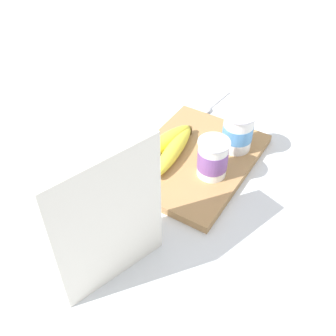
{
  "coord_description": "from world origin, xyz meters",
  "views": [
    {
      "loc": [
        0.6,
        0.3,
        0.6
      ],
      "look_at": [
        0.11,
        0.0,
        0.07
      ],
      "focal_mm": 43.92,
      "sensor_mm": 36.0,
      "label": 1
    }
  ],
  "objects_px": {
    "yogurt_cup_back": "(213,158)",
    "cutting_board": "(194,160)",
    "spoon": "(211,106)",
    "cereal_box": "(98,212)",
    "banana_bunch": "(168,146)",
    "yogurt_cup_front": "(238,131)"
  },
  "relations": [
    {
      "from": "yogurt_cup_back",
      "to": "cutting_board",
      "type": "bearing_deg",
      "value": -115.14
    },
    {
      "from": "cutting_board",
      "to": "spoon",
      "type": "xyz_separation_m",
      "value": [
        -0.21,
        -0.07,
        -0.0
      ]
    },
    {
      "from": "cereal_box",
      "to": "yogurt_cup_back",
      "type": "xyz_separation_m",
      "value": [
        -0.28,
        0.06,
        -0.07
      ]
    },
    {
      "from": "banana_bunch",
      "to": "spoon",
      "type": "bearing_deg",
      "value": -177.24
    },
    {
      "from": "yogurt_cup_front",
      "to": "yogurt_cup_back",
      "type": "height_order",
      "value": "yogurt_cup_front"
    },
    {
      "from": "cutting_board",
      "to": "banana_bunch",
      "type": "bearing_deg",
      "value": -71.78
    },
    {
      "from": "cutting_board",
      "to": "yogurt_cup_front",
      "type": "bearing_deg",
      "value": 140.98
    },
    {
      "from": "cutting_board",
      "to": "yogurt_cup_front",
      "type": "distance_m",
      "value": 0.11
    },
    {
      "from": "cutting_board",
      "to": "spoon",
      "type": "height_order",
      "value": "cutting_board"
    },
    {
      "from": "cereal_box",
      "to": "spoon",
      "type": "relative_size",
      "value": 1.91
    },
    {
      "from": "banana_bunch",
      "to": "yogurt_cup_front",
      "type": "bearing_deg",
      "value": 129.18
    },
    {
      "from": "cereal_box",
      "to": "banana_bunch",
      "type": "distance_m",
      "value": 0.3
    },
    {
      "from": "yogurt_cup_back",
      "to": "banana_bunch",
      "type": "relative_size",
      "value": 0.46
    },
    {
      "from": "cutting_board",
      "to": "yogurt_cup_back",
      "type": "bearing_deg",
      "value": 64.86
    },
    {
      "from": "cutting_board",
      "to": "cereal_box",
      "type": "height_order",
      "value": "cereal_box"
    },
    {
      "from": "cereal_box",
      "to": "spoon",
      "type": "xyz_separation_m",
      "value": [
        -0.51,
        -0.06,
        -0.12
      ]
    },
    {
      "from": "spoon",
      "to": "yogurt_cup_front",
      "type": "bearing_deg",
      "value": 43.96
    },
    {
      "from": "yogurt_cup_front",
      "to": "cutting_board",
      "type": "bearing_deg",
      "value": -39.02
    },
    {
      "from": "cereal_box",
      "to": "spoon",
      "type": "height_order",
      "value": "cereal_box"
    },
    {
      "from": "yogurt_cup_back",
      "to": "spoon",
      "type": "relative_size",
      "value": 0.62
    },
    {
      "from": "cutting_board",
      "to": "yogurt_cup_front",
      "type": "xyz_separation_m",
      "value": [
        -0.08,
        0.06,
        0.05
      ]
    },
    {
      "from": "yogurt_cup_back",
      "to": "cereal_box",
      "type": "bearing_deg",
      "value": -12.15
    }
  ]
}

